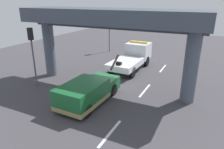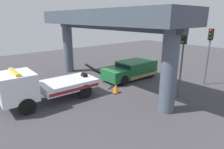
# 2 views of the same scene
# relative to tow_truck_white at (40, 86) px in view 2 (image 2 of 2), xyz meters

# --- Properties ---
(ground_plane) EXTENTS (60.00, 40.00, 0.10)m
(ground_plane) POSITION_rel_tow_truck_white_xyz_m (-4.91, 0.02, -1.25)
(ground_plane) COLOR #423F44
(lane_stripe_west) EXTENTS (2.60, 0.16, 0.01)m
(lane_stripe_west) POSITION_rel_tow_truck_white_xyz_m (-10.91, -2.86, -1.20)
(lane_stripe_west) COLOR silver
(lane_stripe_west) RESTS_ON ground
(lane_stripe_mid) EXTENTS (2.60, 0.16, 0.01)m
(lane_stripe_mid) POSITION_rel_tow_truck_white_xyz_m (-4.91, -2.86, -1.20)
(lane_stripe_mid) COLOR silver
(lane_stripe_mid) RESTS_ON ground
(lane_stripe_east) EXTENTS (2.60, 0.16, 0.01)m
(lane_stripe_east) POSITION_rel_tow_truck_white_xyz_m (1.09, -2.86, -1.20)
(lane_stripe_east) COLOR silver
(lane_stripe_east) RESTS_ON ground
(tow_truck_white) EXTENTS (7.28, 2.57, 2.46)m
(tow_truck_white) POSITION_rel_tow_truck_white_xyz_m (0.00, 0.00, 0.00)
(tow_truck_white) COLOR white
(tow_truck_white) RESTS_ON ground
(towed_van_green) EXTENTS (5.25, 2.34, 1.58)m
(towed_van_green) POSITION_rel_tow_truck_white_xyz_m (-8.54, 0.02, -0.42)
(towed_van_green) COLOR #195B2D
(towed_van_green) RESTS_ON ground
(overpass_structure) EXTENTS (3.60, 13.98, 6.00)m
(overpass_structure) POSITION_rel_tow_truck_white_xyz_m (-5.30, 0.02, 3.83)
(overpass_structure) COLOR #4C5666
(overpass_structure) RESTS_ON ground
(traffic_light_near) EXTENTS (0.39, 0.32, 4.62)m
(traffic_light_near) POSITION_rel_tow_truck_white_xyz_m (-11.89, 5.27, 2.16)
(traffic_light_near) COLOR #515456
(traffic_light_near) RESTS_ON ground
(traffic_light_far) EXTENTS (0.39, 0.32, 4.66)m
(traffic_light_far) POSITION_rel_tow_truck_white_xyz_m (-7.89, 5.27, 2.18)
(traffic_light_far) COLOR #515456
(traffic_light_far) RESTS_ON ground
(traffic_cone_orange) EXTENTS (0.58, 0.58, 0.69)m
(traffic_cone_orange) POSITION_rel_tow_truck_white_xyz_m (-4.96, 1.83, -0.88)
(traffic_cone_orange) COLOR orange
(traffic_cone_orange) RESTS_ON ground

